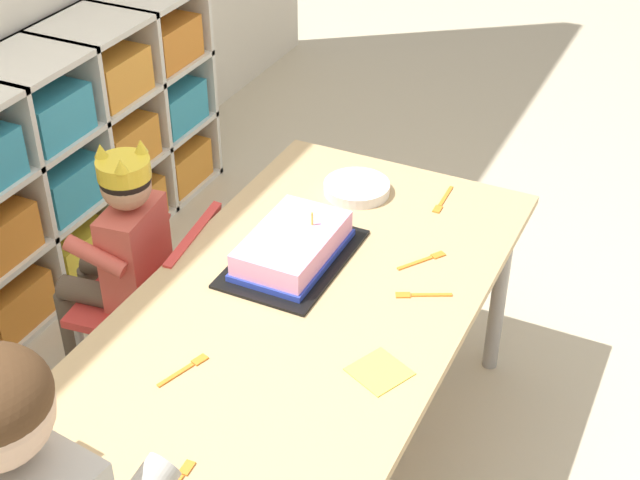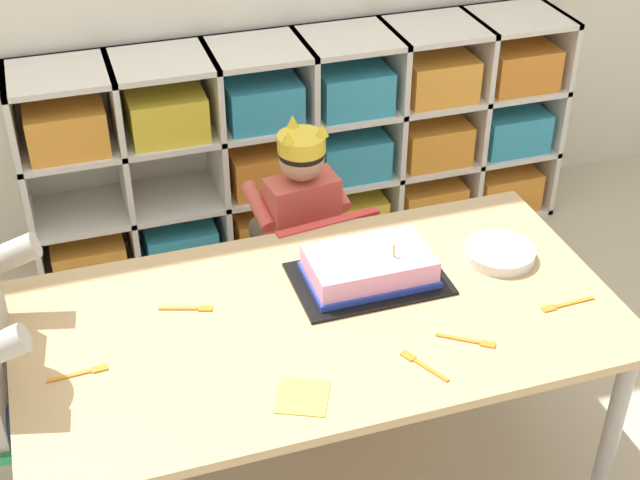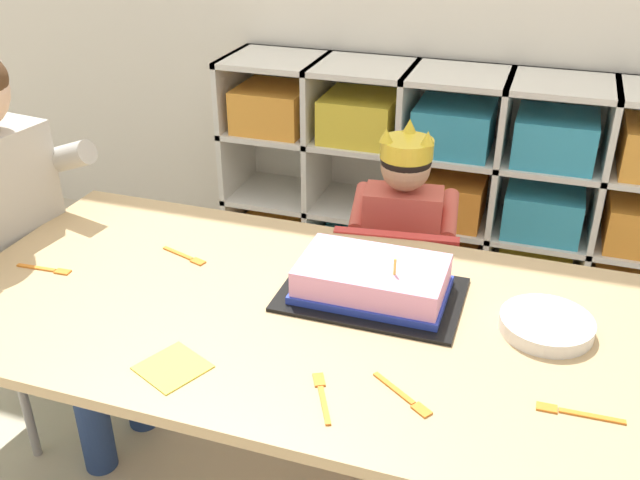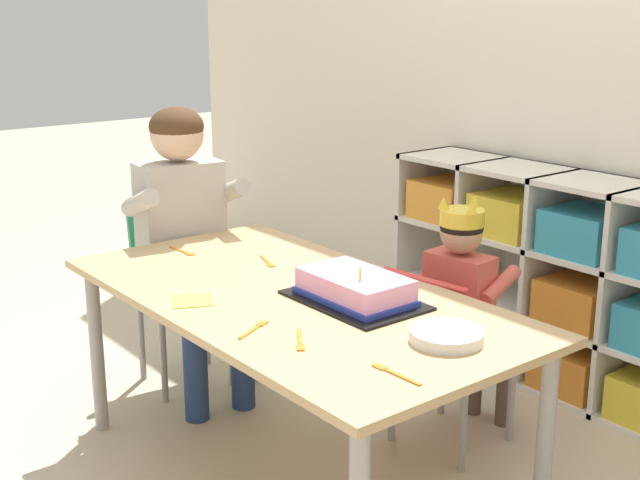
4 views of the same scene
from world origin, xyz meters
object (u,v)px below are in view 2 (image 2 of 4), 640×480
at_px(activity_table, 320,334).
at_px(fork_at_table_front_edge, 82,373).
at_px(fork_scattered_mid_table, 470,341).
at_px(classroom_chair_blue, 311,268).
at_px(birthday_cake_on_tray, 369,269).
at_px(fork_near_child_seat, 190,308).
at_px(fork_by_napkin, 565,305).
at_px(fork_near_cake_tray, 421,364).
at_px(child_with_crown, 296,211).
at_px(paper_plate_stack, 500,253).

bearing_deg(activity_table, fork_at_table_front_edge, -176.71).
height_order(fork_at_table_front_edge, fork_scattered_mid_table, same).
xyz_separation_m(classroom_chair_blue, fork_scattered_mid_table, (0.17, -0.70, 0.24)).
height_order(birthday_cake_on_tray, fork_near_child_seat, birthday_cake_on_tray).
xyz_separation_m(fork_by_napkin, fork_near_cake_tray, (-0.42, -0.09, -0.00)).
distance_m(fork_near_cake_tray, fork_at_table_front_edge, 0.76).
height_order(activity_table, fork_at_table_front_edge, fork_at_table_front_edge).
relative_size(child_with_crown, birthday_cake_on_tray, 2.14).
relative_size(fork_near_cake_tray, fork_scattered_mid_table, 1.03).
bearing_deg(fork_scattered_mid_table, fork_near_child_seat, 6.50).
bearing_deg(classroom_chair_blue, birthday_cake_on_tray, 86.57).
relative_size(paper_plate_stack, fork_near_child_seat, 1.42).
bearing_deg(fork_at_table_front_edge, classroom_chair_blue, -146.14).
xyz_separation_m(fork_near_child_seat, fork_scattered_mid_table, (0.60, -0.32, -0.00)).
distance_m(paper_plate_stack, fork_at_table_front_edge, 1.10).
bearing_deg(paper_plate_stack, fork_near_child_seat, 177.41).
bearing_deg(fork_by_napkin, paper_plate_stack, 102.38).
relative_size(activity_table, fork_near_cake_tray, 11.45).
bearing_deg(fork_at_table_front_edge, fork_scattered_mid_table, 165.84).
height_order(fork_by_napkin, fork_scattered_mid_table, same).
relative_size(classroom_chair_blue, fork_scattered_mid_table, 4.93).
bearing_deg(fork_by_napkin, fork_near_child_seat, 161.07).
distance_m(birthday_cake_on_tray, paper_plate_stack, 0.36).
relative_size(birthday_cake_on_tray, paper_plate_stack, 2.09).
distance_m(paper_plate_stack, fork_scattered_mid_table, 0.36).
height_order(activity_table, fork_by_napkin, fork_by_napkin).
bearing_deg(classroom_chair_blue, child_with_crown, -90.69).
xyz_separation_m(fork_near_cake_tray, fork_at_table_front_edge, (-0.73, 0.21, 0.00)).
xyz_separation_m(child_with_crown, fork_near_cake_tray, (0.04, -0.85, 0.09)).
relative_size(activity_table, fork_at_table_front_edge, 10.68).
xyz_separation_m(classroom_chair_blue, fork_by_napkin, (0.45, -0.65, 0.24)).
height_order(paper_plate_stack, fork_near_cake_tray, paper_plate_stack).
bearing_deg(fork_at_table_front_edge, fork_by_napkin, 170.98).
xyz_separation_m(child_with_crown, paper_plate_stack, (0.40, -0.52, 0.10)).
distance_m(activity_table, birthday_cake_on_tray, 0.21).
relative_size(activity_table, fork_by_napkin, 9.98).
relative_size(activity_table, birthday_cake_on_tray, 3.77).
relative_size(classroom_chair_blue, child_with_crown, 0.74).
height_order(birthday_cake_on_tray, fork_at_table_front_edge, birthday_cake_on_tray).
bearing_deg(fork_near_cake_tray, birthday_cake_on_tray, 153.66).
height_order(activity_table, child_with_crown, child_with_crown).
height_order(activity_table, fork_near_cake_tray, fork_near_cake_tray).
bearing_deg(child_with_crown, fork_near_child_seat, 42.01).
bearing_deg(fork_scattered_mid_table, fork_at_table_front_edge, 23.89).
height_order(birthday_cake_on_tray, fork_near_cake_tray, birthday_cake_on_tray).
distance_m(birthday_cake_on_tray, fork_at_table_front_edge, 0.74).
xyz_separation_m(fork_near_child_seat, fork_at_table_front_edge, (-0.27, -0.15, -0.00)).
bearing_deg(paper_plate_stack, fork_scattered_mid_table, -128.06).
bearing_deg(fork_by_napkin, classroom_chair_blue, 122.79).
xyz_separation_m(activity_table, fork_scattered_mid_table, (0.30, -0.20, 0.06)).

